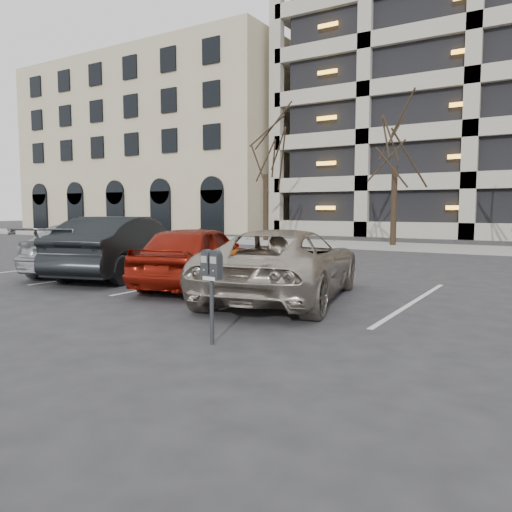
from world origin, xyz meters
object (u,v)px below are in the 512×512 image
object	(u,v)px
tree_a	(266,132)
parking_meter	(212,274)
car_red	(197,255)
car_dark	(124,247)
car_silver	(89,248)
tree_b	(396,116)
suv_silver	(284,264)

from	to	relation	value
tree_a	parking_meter	xyz separation A→B (m)	(9.86, -18.20, -4.97)
parking_meter	car_red	size ratio (longest dim) A/B	0.29
car_dark	tree_a	bearing A→B (deg)	-90.97
tree_a	parking_meter	size ratio (longest dim) A/B	6.57
tree_a	car_silver	bearing A→B (deg)	-80.53
tree_b	parking_meter	distance (m)	19.13
car_silver	tree_a	bearing A→B (deg)	-103.62
tree_b	car_silver	world-z (taller)	tree_b
car_red	car_dark	world-z (taller)	car_dark
car_red	car_silver	bearing A→B (deg)	-20.87
car_red	suv_silver	bearing A→B (deg)	156.99
tree_b	car_red	xyz separation A→B (m)	(-0.46, -14.31, -5.37)
tree_a	car_red	bearing A→B (deg)	-65.43
parking_meter	car_dark	size ratio (longest dim) A/B	0.25
parking_meter	car_silver	distance (m)	8.68
parking_meter	suv_silver	distance (m)	3.66
parking_meter	car_silver	xyz separation A→B (m)	(-7.54, 4.29, -0.25)
tree_a	car_dark	bearing A→B (deg)	-74.78
parking_meter	suv_silver	size ratio (longest dim) A/B	0.23
parking_meter	tree_a	bearing A→B (deg)	125.59
parking_meter	suv_silver	world-z (taller)	suv_silver
tree_b	tree_a	bearing A→B (deg)	180.00
tree_a	parking_meter	distance (m)	21.29
tree_b	parking_meter	size ratio (longest dim) A/B	6.75
tree_b	car_dark	bearing A→B (deg)	-102.85
tree_b	car_silver	bearing A→B (deg)	-108.60
tree_b	car_red	world-z (taller)	tree_b
tree_a	tree_b	bearing A→B (deg)	0.00
car_red	parking_meter	bearing A→B (deg)	115.02
tree_a	car_red	size ratio (longest dim) A/B	1.91
tree_a	car_red	world-z (taller)	tree_a
parking_meter	car_dark	bearing A→B (deg)	152.34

